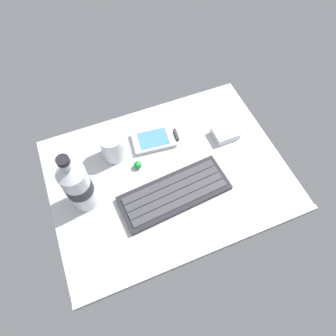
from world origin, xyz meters
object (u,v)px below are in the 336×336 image
object	(u,v)px
juice_cup	(113,147)
water_bottle	(77,185)
keyboard	(175,193)
handheld_device	(155,139)
trackball_mouse	(138,165)
charger_block	(225,133)

from	to	relation	value
juice_cup	water_bottle	world-z (taller)	water_bottle
keyboard	water_bottle	xyz separation A→B (cm)	(-22.06, 7.01, 8.20)
handheld_device	trackball_mouse	world-z (taller)	trackball_mouse
handheld_device	juice_cup	bearing A→B (deg)	-178.62
keyboard	trackball_mouse	size ratio (longest dim) A/B	13.53
keyboard	water_bottle	bearing A→B (deg)	162.38
charger_block	water_bottle	bearing A→B (deg)	-173.41
keyboard	water_bottle	world-z (taller)	water_bottle
juice_cup	trackball_mouse	bearing A→B (deg)	-51.86
trackball_mouse	juice_cup	bearing A→B (deg)	128.14
charger_block	trackball_mouse	xyz separation A→B (cm)	(-27.32, -0.50, -0.10)
water_bottle	trackball_mouse	bearing A→B (deg)	15.83
handheld_device	trackball_mouse	xyz separation A→B (cm)	(-7.66, -6.48, 0.37)
juice_cup	trackball_mouse	distance (cm)	8.34
charger_block	trackball_mouse	bearing A→B (deg)	-178.96
handheld_device	charger_block	size ratio (longest dim) A/B	1.91
keyboard	juice_cup	bearing A→B (deg)	122.10
water_bottle	trackball_mouse	xyz separation A→B (cm)	(15.83, 4.49, -7.91)
keyboard	handheld_device	size ratio (longest dim) A/B	2.23
water_bottle	charger_block	world-z (taller)	water_bottle
handheld_device	keyboard	bearing A→B (deg)	-94.52
water_bottle	trackball_mouse	size ratio (longest dim) A/B	9.45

